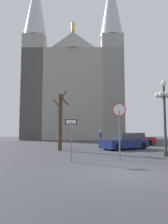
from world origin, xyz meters
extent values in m
plane|color=#38383D|center=(0.00, 0.00, 0.00)|extent=(120.00, 120.00, 0.00)
cube|color=gray|center=(-1.31, 37.65, 8.69)|extent=(20.17, 14.74, 17.37)
pyramid|color=gray|center=(-1.70, 31.94, 19.12)|extent=(6.87, 2.46, 3.50)
cylinder|color=gold|center=(-1.70, 31.94, 21.77)|extent=(0.70, 0.70, 1.80)
cube|color=gray|center=(-9.20, 33.51, 10.09)|extent=(4.38, 4.38, 20.18)
cone|color=#B7BAC1|center=(-9.20, 33.51, 26.81)|extent=(4.52, 4.52, 13.26)
cube|color=gray|center=(5.94, 32.47, 10.09)|extent=(4.38, 4.38, 20.18)
cone|color=#B7BAC1|center=(5.94, 32.47, 26.81)|extent=(4.52, 4.52, 13.26)
cylinder|color=slate|center=(0.71, 3.99, 1.40)|extent=(0.08, 0.08, 2.80)
cylinder|color=red|center=(0.71, 3.99, 2.83)|extent=(0.77, 0.13, 0.77)
cylinder|color=white|center=(0.71, 3.97, 2.83)|extent=(0.67, 0.08, 0.67)
cylinder|color=slate|center=(-2.05, 3.41, 1.05)|extent=(0.07, 0.07, 2.11)
cube|color=black|center=(-2.05, 3.41, 2.11)|extent=(0.64, 0.12, 0.27)
cube|color=white|center=(-2.05, 3.40, 2.11)|extent=(0.54, 0.08, 0.19)
cylinder|color=#2D3833|center=(4.06, 5.49, 2.30)|extent=(0.16, 0.16, 4.59)
cylinder|color=#2D3833|center=(4.06, 5.49, 0.15)|extent=(0.36, 0.36, 0.30)
sphere|color=white|center=(4.06, 5.49, 4.78)|extent=(0.37, 0.37, 0.37)
cylinder|color=#2D3833|center=(4.28, 5.49, 4.00)|extent=(0.05, 0.44, 0.05)
sphere|color=white|center=(4.37, 5.80, 4.00)|extent=(0.33, 0.33, 0.33)
cylinder|color=#2D3833|center=(4.22, 5.65, 4.00)|extent=(0.34, 0.34, 0.05)
sphere|color=white|center=(4.06, 5.93, 4.00)|extent=(0.33, 0.33, 0.33)
cylinder|color=#2D3833|center=(4.06, 5.71, 4.00)|extent=(0.44, 0.05, 0.05)
sphere|color=white|center=(3.76, 5.80, 4.00)|extent=(0.33, 0.33, 0.33)
cylinder|color=#2D3833|center=(3.91, 5.65, 4.00)|extent=(0.34, 0.34, 0.05)
sphere|color=white|center=(3.63, 5.49, 4.00)|extent=(0.33, 0.33, 0.33)
cylinder|color=#2D3833|center=(3.85, 5.49, 4.00)|extent=(0.05, 0.44, 0.05)
sphere|color=white|center=(3.76, 5.18, 4.00)|extent=(0.33, 0.33, 0.33)
cylinder|color=#2D3833|center=(3.91, 5.34, 4.00)|extent=(0.34, 0.34, 0.05)
sphere|color=white|center=(4.06, 5.06, 4.00)|extent=(0.33, 0.33, 0.33)
cylinder|color=#2D3833|center=(4.06, 5.27, 4.00)|extent=(0.44, 0.05, 0.05)
cylinder|color=#2D3833|center=(4.22, 5.34, 4.00)|extent=(0.34, 0.34, 0.05)
cylinder|color=#473323|center=(-2.96, 10.12, 2.39)|extent=(0.33, 0.33, 4.78)
cylinder|color=#473323|center=(-2.60, 9.84, 4.16)|extent=(0.69, 0.84, 0.68)
cylinder|color=#473323|center=(-2.75, 10.39, 4.66)|extent=(0.68, 0.55, 0.89)
cylinder|color=#473323|center=(-3.19, 9.78, 3.85)|extent=(0.81, 0.62, 0.95)
cube|color=maroon|center=(5.80, 17.41, 0.54)|extent=(4.80, 3.12, 0.79)
cube|color=#333D47|center=(5.59, 17.48, 1.19)|extent=(2.88, 2.36, 0.51)
cylinder|color=black|center=(7.49, 17.78, 0.32)|extent=(0.68, 0.40, 0.64)
cylinder|color=black|center=(6.99, 16.15, 0.32)|extent=(0.68, 0.40, 0.64)
cylinder|color=black|center=(4.61, 18.67, 0.32)|extent=(0.68, 0.40, 0.64)
cylinder|color=black|center=(4.11, 17.04, 0.32)|extent=(0.68, 0.40, 0.64)
cube|color=navy|center=(2.75, 11.02, 0.51)|extent=(4.76, 3.75, 0.72)
cube|color=#333D47|center=(2.95, 11.13, 1.12)|extent=(2.97, 2.63, 0.50)
cylinder|color=black|center=(1.83, 9.57, 0.32)|extent=(0.67, 0.51, 0.64)
cylinder|color=black|center=(1.04, 10.97, 0.32)|extent=(0.67, 0.51, 0.64)
cylinder|color=black|center=(4.47, 11.06, 0.32)|extent=(0.67, 0.51, 0.64)
cylinder|color=black|center=(3.68, 12.46, 0.32)|extent=(0.67, 0.51, 0.64)
cylinder|color=maroon|center=(-3.24, 12.81, 0.43)|extent=(0.12, 0.12, 0.85)
cylinder|color=maroon|center=(-3.10, 12.88, 0.43)|extent=(0.12, 0.12, 0.85)
cylinder|color=olive|center=(-3.17, 12.85, 1.17)|extent=(0.32, 0.32, 0.64)
sphere|color=tan|center=(-3.17, 12.85, 1.60)|extent=(0.23, 0.23, 0.23)
cylinder|color=#33663F|center=(1.29, 15.87, 0.43)|extent=(0.12, 0.12, 0.87)
cylinder|color=#33663F|center=(1.20, 15.74, 0.43)|extent=(0.12, 0.12, 0.87)
cylinder|color=navy|center=(1.25, 15.81, 1.19)|extent=(0.32, 0.32, 0.65)
sphere|color=tan|center=(1.25, 15.81, 1.64)|extent=(0.24, 0.24, 0.24)
camera|label=1|loc=(-2.07, -8.16, 1.58)|focal=34.52mm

